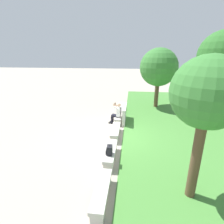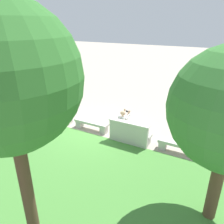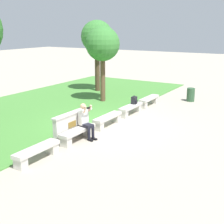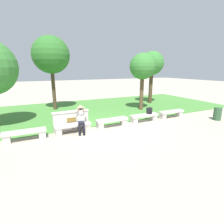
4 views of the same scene
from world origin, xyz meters
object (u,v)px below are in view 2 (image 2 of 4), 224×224
bench_mid (91,124)px  person_photographer (124,122)px  trash_bin (26,94)px  backpack (52,109)px  tree_far_back (6,79)px  bench_near (132,134)px  bench_main (180,146)px  bench_far (58,116)px  bench_end (30,109)px

bench_mid → person_photographer: bearing=-177.5°
bench_mid → trash_bin: size_ratio=2.31×
person_photographer → backpack: (4.12, 0.07, -0.11)m
backpack → tree_far_back: (-4.55, 5.48, 3.31)m
bench_mid → backpack: (2.43, -0.00, 0.33)m
bench_near → person_photographer: 0.60m
bench_near → backpack: (4.51, -0.00, 0.33)m
backpack → trash_bin: size_ratio=0.57×
bench_main → backpack: backpack is taller
trash_bin → tree_far_back: bearing=139.9°
bench_near → backpack: size_ratio=4.05×
bench_near → backpack: bearing=-0.0°
bench_mid → backpack: backpack is taller
bench_main → person_photographer: bearing=-1.7°
bench_near → bench_mid: size_ratio=1.00×
bench_near → bench_far: 4.17m
bench_main → tree_far_back: bearing=69.6°
bench_end → bench_far: bearing=180.0°
bench_near → bench_far: same height
bench_end → backpack: 1.77m
bench_main → bench_near: same height
bench_mid → backpack: 2.45m
tree_far_back → trash_bin: bearing=-40.1°
backpack → bench_far: bearing=179.5°
bench_main → trash_bin: trash_bin is taller
bench_main → bench_mid: bearing=0.0°
bench_far → bench_near: bearing=180.0°
bench_end → trash_bin: (2.11, -1.59, 0.08)m
bench_end → person_photographer: bearing=-179.3°
bench_mid → bench_end: size_ratio=1.00×
tree_far_back → trash_bin: 11.54m
bench_far → bench_end: 2.08m
backpack → bench_main: bearing=180.0°
person_photographer → backpack: 4.12m
tree_far_back → bench_mid: bearing=-68.8°
bench_end → backpack: size_ratio=4.05×
bench_near → bench_mid: same height
person_photographer → bench_main: bearing=178.3°
bench_near → bench_end: size_ratio=1.00×
bench_far → bench_end: bearing=0.0°
bench_end → tree_far_back: tree_far_back is taller
bench_far → backpack: bearing=-0.5°
bench_far → bench_end: size_ratio=1.00×
bench_far → bench_mid: bearing=180.0°
bench_main → person_photographer: (2.48, -0.08, 0.44)m
person_photographer → trash_bin: 8.12m
trash_bin → bench_end: bearing=142.9°
bench_main → bench_end: (8.33, 0.00, 0.00)m
bench_near → bench_far: (4.17, 0.00, 0.00)m
trash_bin → person_photographer: bearing=169.2°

